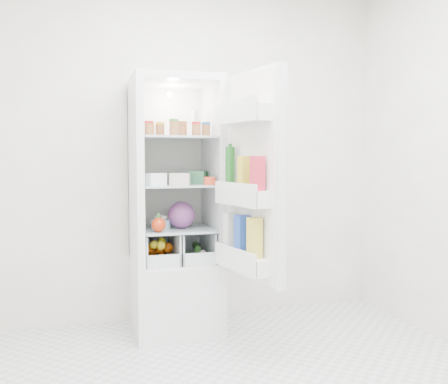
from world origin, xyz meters
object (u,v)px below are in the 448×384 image
object	(u,v)px
mushroom_bowl	(161,224)
refrigerator	(174,238)
fridge_door	(251,182)
red_cabbage	(181,215)

from	to	relation	value
mushroom_bowl	refrigerator	bearing A→B (deg)	40.39
fridge_door	refrigerator	bearing A→B (deg)	18.18
mushroom_bowl	fridge_door	size ratio (longest dim) A/B	0.10
refrigerator	fridge_door	world-z (taller)	refrigerator
red_cabbage	mushroom_bowl	size ratio (longest dim) A/B	1.39
refrigerator	fridge_door	xyz separation A→B (m)	(0.36, -0.63, 0.43)
red_cabbage	fridge_door	bearing A→B (deg)	-57.53
refrigerator	red_cabbage	distance (m)	0.21
mushroom_bowl	red_cabbage	bearing A→B (deg)	-6.06
red_cabbage	fridge_door	size ratio (longest dim) A/B	0.14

